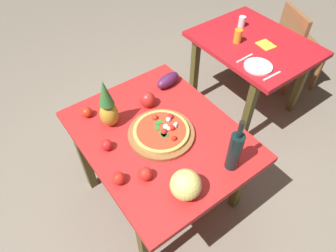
{
  "coord_description": "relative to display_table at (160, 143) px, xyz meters",
  "views": [
    {
      "loc": [
        1.02,
        -0.69,
        2.17
      ],
      "look_at": [
        0.02,
        0.05,
        0.79
      ],
      "focal_mm": 32.32,
      "sensor_mm": 36.0,
      "label": 1
    }
  ],
  "objects": [
    {
      "name": "drinking_glass_juice",
      "position": [
        -0.45,
        1.12,
        0.15
      ],
      "size": [
        0.07,
        0.07,
        0.12
      ],
      "primitive_type": "cylinder",
      "color": "orange",
      "rests_on": "background_table"
    },
    {
      "name": "napkin_folded",
      "position": [
        -0.27,
        1.29,
        0.1
      ],
      "size": [
        0.15,
        0.14,
        0.01
      ],
      "primitive_type": "cube",
      "rotation": [
        0.0,
        0.0,
        -0.12
      ],
      "color": "yellow",
      "rests_on": "background_table"
    },
    {
      "name": "knife_utensil",
      "position": [
        0.04,
        1.0,
        0.1
      ],
      "size": [
        0.02,
        0.18,
        0.01
      ],
      "primitive_type": "cube",
      "rotation": [
        0.0,
        0.0,
        -0.03
      ],
      "color": "silver",
      "rests_on": "background_table"
    },
    {
      "name": "melon",
      "position": [
        0.42,
        -0.13,
        0.18
      ],
      "size": [
        0.17,
        0.17,
        0.17
      ],
      "primitive_type": "sphere",
      "color": "#F0DC72",
      "rests_on": "display_table"
    },
    {
      "name": "tomato_at_corner",
      "position": [
        0.22,
        -0.25,
        0.13
      ],
      "size": [
        0.08,
        0.08,
        0.08
      ],
      "primitive_type": "sphere",
      "color": "red",
      "rests_on": "display_table"
    },
    {
      "name": "bell_pepper",
      "position": [
        -0.25,
        0.08,
        0.14
      ],
      "size": [
        0.1,
        0.1,
        0.11
      ],
      "primitive_type": "ellipsoid",
      "color": "red",
      "rests_on": "display_table"
    },
    {
      "name": "dinner_plate",
      "position": [
        -0.1,
        1.0,
        0.1
      ],
      "size": [
        0.22,
        0.22,
        0.02
      ],
      "primitive_type": "cylinder",
      "color": "white",
      "rests_on": "background_table"
    },
    {
      "name": "background_table",
      "position": [
        -0.36,
        1.26,
        -0.02
      ],
      "size": [
        1.0,
        0.8,
        0.74
      ],
      "color": "#4F461F",
      "rests_on": "ground_plane"
    },
    {
      "name": "pizza",
      "position": [
        0.02,
        0.01,
        0.13
      ],
      "size": [
        0.35,
        0.35,
        0.05
      ],
      "color": "#D8B356",
      "rests_on": "pizza_board"
    },
    {
      "name": "tomato_near_board",
      "position": [
        -0.4,
        -0.29,
        0.13
      ],
      "size": [
        0.07,
        0.07,
        0.07
      ],
      "primitive_type": "sphere",
      "color": "red",
      "rests_on": "display_table"
    },
    {
      "name": "eggplant",
      "position": [
        -0.34,
        0.32,
        0.14
      ],
      "size": [
        0.12,
        0.21,
        0.09
      ],
      "primitive_type": "ellipsoid",
      "rotation": [
        0.0,
        0.0,
        1.74
      ],
      "color": "#531F4A",
      "rests_on": "display_table"
    },
    {
      "name": "pineapple_left",
      "position": [
        -0.25,
        -0.2,
        0.25
      ],
      "size": [
        0.12,
        0.12,
        0.35
      ],
      "color": "gold",
      "rests_on": "display_table"
    },
    {
      "name": "tomato_beside_pepper",
      "position": [
        -0.09,
        -0.32,
        0.13
      ],
      "size": [
        0.07,
        0.07,
        0.07
      ],
      "primitive_type": "sphere",
      "color": "red",
      "rests_on": "display_table"
    },
    {
      "name": "drinking_glass_water",
      "position": [
        -0.61,
        1.34,
        0.14
      ],
      "size": [
        0.06,
        0.06,
        0.09
      ],
      "primitive_type": "cylinder",
      "color": "silver",
      "rests_on": "background_table"
    },
    {
      "name": "fork_utensil",
      "position": [
        -0.24,
        1.0,
        0.1
      ],
      "size": [
        0.02,
        0.18,
        0.01
      ],
      "primitive_type": "cube",
      "rotation": [
        0.0,
        0.0,
        0.02
      ],
      "color": "silver",
      "rests_on": "background_table"
    },
    {
      "name": "display_table",
      "position": [
        0.0,
        0.0,
        0.0
      ],
      "size": [
        1.12,
        0.9,
        0.74
      ],
      "color": "#4F461F",
      "rests_on": "ground_plane"
    },
    {
      "name": "wine_bottle",
      "position": [
        0.44,
        0.19,
        0.23
      ],
      "size": [
        0.08,
        0.08,
        0.36
      ],
      "color": "black",
      "rests_on": "display_table"
    },
    {
      "name": "dining_chair",
      "position": [
        -0.32,
        1.89,
        -0.16
      ],
      "size": [
        0.52,
        0.52,
        0.85
      ],
      "rotation": [
        0.0,
        0.0,
        2.76
      ],
      "color": "brown",
      "rests_on": "ground_plane"
    },
    {
      "name": "tomato_by_bottle",
      "position": [
        0.15,
        -0.38,
        0.13
      ],
      "size": [
        0.07,
        0.07,
        0.07
      ],
      "primitive_type": "sphere",
      "color": "red",
      "rests_on": "display_table"
    },
    {
      "name": "pizza_board",
      "position": [
        0.02,
        0.0,
        0.11
      ],
      "size": [
        0.41,
        0.41,
        0.02
      ],
      "primitive_type": "cylinder",
      "color": "brown",
      "rests_on": "display_table"
    },
    {
      "name": "ground_plane",
      "position": [
        0.0,
        0.0,
        -0.65
      ],
      "size": [
        10.0,
        10.0,
        0.0
      ],
      "primitive_type": "plane",
      "color": "gray"
    }
  ]
}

